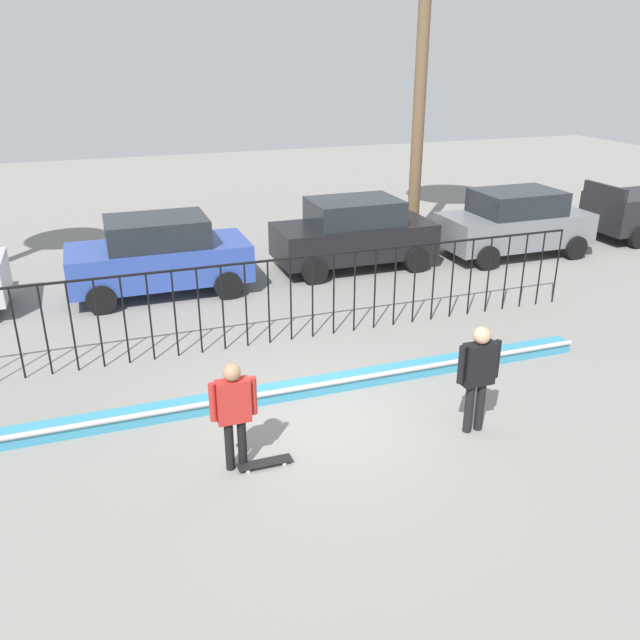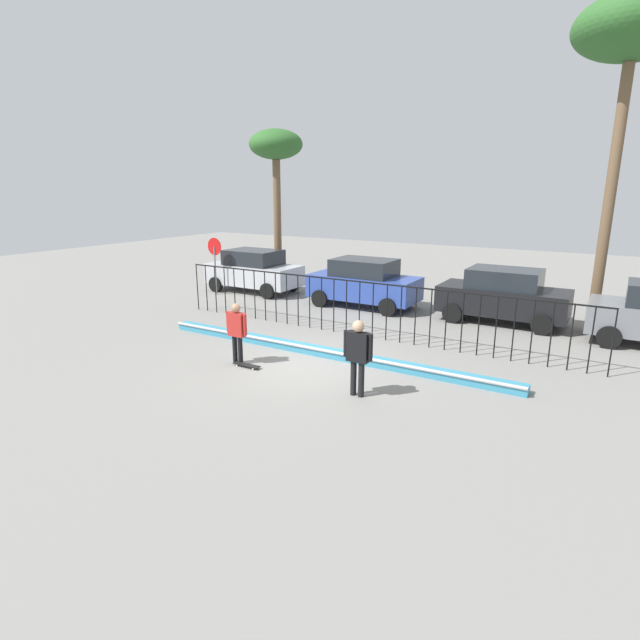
% 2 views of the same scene
% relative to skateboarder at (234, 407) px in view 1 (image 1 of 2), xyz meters
% --- Properties ---
extents(ground_plane, '(60.00, 60.00, 0.00)m').
position_rel_skateboarder_xyz_m(ground_plane, '(1.62, 0.87, -1.00)').
color(ground_plane, gray).
extents(bowl_coping_ledge, '(11.00, 0.40, 0.27)m').
position_rel_skateboarder_xyz_m(bowl_coping_ledge, '(1.62, 1.74, -0.88)').
color(bowl_coping_ledge, teal).
rests_on(bowl_coping_ledge, ground).
extents(perimeter_fence, '(14.04, 0.04, 1.78)m').
position_rel_skateboarder_xyz_m(perimeter_fence, '(1.62, 4.03, 0.10)').
color(perimeter_fence, black).
rests_on(perimeter_fence, ground).
extents(skateboarder, '(0.67, 0.25, 1.67)m').
position_rel_skateboarder_xyz_m(skateboarder, '(0.00, 0.00, 0.00)').
color(skateboarder, black).
rests_on(skateboarder, ground).
extents(skateboard, '(0.80, 0.20, 0.07)m').
position_rel_skateboarder_xyz_m(skateboard, '(0.39, -0.11, -0.94)').
color(skateboard, black).
rests_on(skateboard, ground).
extents(camera_operator, '(0.72, 0.27, 1.78)m').
position_rel_skateboarder_xyz_m(camera_operator, '(3.75, -0.27, 0.07)').
color(camera_operator, black).
rests_on(camera_operator, ground).
extents(parked_car_blue, '(4.30, 2.12, 1.90)m').
position_rel_skateboarder_xyz_m(parked_car_blue, '(-0.10, 7.81, -0.03)').
color(parked_car_blue, '#2D479E').
rests_on(parked_car_blue, ground).
extents(parked_car_black, '(4.30, 2.12, 1.90)m').
position_rel_skateboarder_xyz_m(parked_car_black, '(5.15, 8.12, -0.03)').
color(parked_car_black, black).
rests_on(parked_car_black, ground).
extents(parked_car_gray, '(4.30, 2.12, 1.90)m').
position_rel_skateboarder_xyz_m(parked_car_gray, '(9.97, 7.65, -0.03)').
color(parked_car_gray, slate).
rests_on(parked_car_gray, ground).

